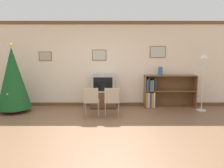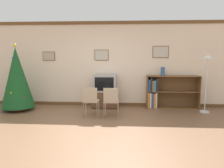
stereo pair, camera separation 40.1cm
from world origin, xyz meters
TOP-DOWN VIEW (x-y plane):
  - ground_plane at (0.00, 0.00)m, footprint 24.00×24.00m
  - wall_back at (0.00, 2.53)m, footprint 9.01×0.11m
  - christmas_tree at (-2.52, 1.74)m, footprint 0.96×0.96m
  - tv_console at (0.07, 2.20)m, footprint 0.81×0.51m
  - television at (0.07, 2.20)m, footprint 0.70×0.49m
  - folding_chair_left at (-0.20, 1.09)m, footprint 0.40×0.40m
  - folding_chair_right at (0.34, 1.09)m, footprint 0.40×0.40m
  - bookshelf at (1.89, 2.30)m, footprint 1.60×0.36m
  - vase at (1.84, 2.25)m, footprint 0.13×0.13m
  - standing_lamp at (3.02, 1.85)m, footprint 0.28×0.28m

SIDE VIEW (x-z plane):
  - ground_plane at x=0.00m, z-range 0.00..0.00m
  - tv_console at x=0.07m, z-range 0.00..0.52m
  - folding_chair_left at x=-0.20m, z-range 0.06..0.88m
  - folding_chair_right at x=0.34m, z-range 0.06..0.88m
  - bookshelf at x=1.89m, z-range -0.02..1.00m
  - television at x=0.07m, z-range 0.52..1.05m
  - christmas_tree at x=-2.52m, z-range -0.01..1.97m
  - vase at x=1.84m, z-range 1.02..1.29m
  - standing_lamp at x=3.02m, z-range 0.45..2.13m
  - wall_back at x=0.00m, z-range 0.00..2.70m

